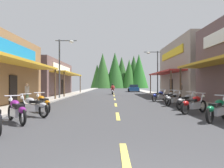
# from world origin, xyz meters

# --- Properties ---
(ground) EXTENTS (10.22, 92.40, 0.10)m
(ground) POSITION_xyz_m (0.00, 31.20, -0.05)
(ground) COLOR #38383A
(sidewalk_left) EXTENTS (2.01, 92.40, 0.12)m
(sidewalk_left) POSITION_xyz_m (-6.11, 31.20, 0.06)
(sidewalk_left) COLOR #9E9991
(sidewalk_left) RESTS_ON ground
(sidewalk_right) EXTENTS (2.01, 92.40, 0.12)m
(sidewalk_right) POSITION_xyz_m (6.11, 31.20, 0.06)
(sidewalk_right) COLOR #9E9991
(sidewalk_right) RESTS_ON ground
(centerline_dashes) EXTENTS (0.16, 66.30, 0.01)m
(centerline_dashes) POSITION_xyz_m (0.00, 33.21, 0.01)
(centerline_dashes) COLOR #E0C64C
(centerline_dashes) RESTS_ON ground
(storefront_left_far) EXTENTS (8.02, 13.49, 4.59)m
(storefront_left_far) POSITION_xyz_m (-10.18, 26.95, 2.30)
(storefront_left_far) COLOR brown
(storefront_left_far) RESTS_ON ground
(storefront_right_far) EXTENTS (10.56, 12.65, 6.70)m
(storefront_right_far) POSITION_xyz_m (11.46, 24.15, 3.35)
(storefront_right_far) COLOR gray
(storefront_right_far) RESTS_ON ground
(streetlamp_left) EXTENTS (2.12, 0.30, 5.92)m
(streetlamp_left) POSITION_xyz_m (-5.18, 18.99, 3.88)
(streetlamp_left) COLOR #474C51
(streetlamp_left) RESTS_ON ground
(streetlamp_right) EXTENTS (2.12, 0.30, 5.65)m
(streetlamp_right) POSITION_xyz_m (5.16, 24.69, 3.73)
(streetlamp_right) COLOR #474C51
(streetlamp_right) RESTS_ON ground
(motorcycle_parked_right_0) EXTENTS (1.63, 1.54, 1.04)m
(motorcycle_parked_right_0) POSITION_xyz_m (3.93, 6.38, 0.49)
(motorcycle_parked_right_0) COLOR black
(motorcycle_parked_right_0) RESTS_ON ground
(motorcycle_parked_right_1) EXTENTS (1.81, 1.31, 1.04)m
(motorcycle_parked_right_1) POSITION_xyz_m (3.87, 8.62, 0.49)
(motorcycle_parked_right_1) COLOR black
(motorcycle_parked_right_1) RESTS_ON ground
(motorcycle_parked_right_2) EXTENTS (1.66, 1.51, 1.04)m
(motorcycle_parked_right_2) POSITION_xyz_m (4.11, 10.40, 0.49)
(motorcycle_parked_right_2) COLOR black
(motorcycle_parked_right_2) RESTS_ON ground
(motorcycle_parked_right_3) EXTENTS (1.63, 1.53, 1.04)m
(motorcycle_parked_right_3) POSITION_xyz_m (3.98, 12.43, 0.49)
(motorcycle_parked_right_3) COLOR black
(motorcycle_parked_right_3) RESTS_ON ground
(motorcycle_parked_right_4) EXTENTS (1.31, 1.81, 1.04)m
(motorcycle_parked_right_4) POSITION_xyz_m (4.18, 14.04, 0.49)
(motorcycle_parked_right_4) COLOR black
(motorcycle_parked_right_4) RESTS_ON ground
(motorcycle_parked_right_5) EXTENTS (1.66, 1.51, 1.04)m
(motorcycle_parked_right_5) POSITION_xyz_m (3.80, 16.09, 0.49)
(motorcycle_parked_right_5) COLOR black
(motorcycle_parked_right_5) RESTS_ON ground
(motorcycle_parked_left_1) EXTENTS (1.46, 1.70, 1.04)m
(motorcycle_parked_left_1) POSITION_xyz_m (-3.93, 6.06, 0.49)
(motorcycle_parked_left_1) COLOR black
(motorcycle_parked_left_1) RESTS_ON ground
(motorcycle_parked_left_2) EXTENTS (1.87, 1.22, 1.04)m
(motorcycle_parked_left_2) POSITION_xyz_m (-3.89, 7.64, 0.49)
(motorcycle_parked_left_2) COLOR black
(motorcycle_parked_left_2) RESTS_ON ground
(motorcycle_parked_left_3) EXTENTS (1.37, 1.77, 1.04)m
(motorcycle_parked_left_3) POSITION_xyz_m (-3.93, 9.12, 0.49)
(motorcycle_parked_left_3) COLOR black
(motorcycle_parked_left_3) RESTS_ON ground
(rider_cruising_lead) EXTENTS (0.61, 2.14, 1.57)m
(rider_cruising_lead) POSITION_xyz_m (-0.17, 28.01, 0.66)
(rider_cruising_lead) COLOR black
(rider_cruising_lead) RESTS_ON ground
(pedestrian_browsing) EXTENTS (0.30, 0.57, 1.56)m
(pedestrian_browsing) POSITION_xyz_m (-6.74, 14.04, 0.90)
(pedestrian_browsing) COLOR #3F593F
(pedestrian_browsing) RESTS_ON ground
(pedestrian_waiting) EXTENTS (0.36, 0.55, 1.63)m
(pedestrian_waiting) POSITION_xyz_m (6.61, 18.93, 0.94)
(pedestrian_waiting) COLOR #B2A599
(pedestrian_waiting) RESTS_ON ground
(parked_car_curbside) EXTENTS (2.18, 4.36, 1.40)m
(parked_car_curbside) POSITION_xyz_m (3.91, 39.04, 0.69)
(parked_car_curbside) COLOR #1E4C8C
(parked_car_curbside) RESTS_ON ground
(treeline_backdrop) EXTENTS (21.38, 12.44, 13.29)m
(treeline_backdrop) POSITION_xyz_m (3.31, 76.88, 6.14)
(treeline_backdrop) COLOR #326923
(treeline_backdrop) RESTS_ON ground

